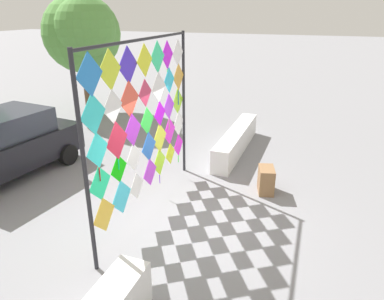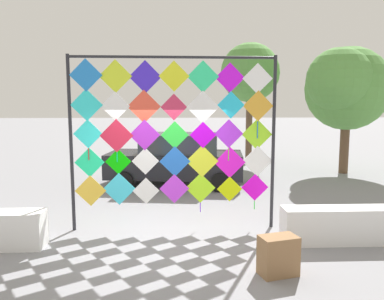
# 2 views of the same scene
# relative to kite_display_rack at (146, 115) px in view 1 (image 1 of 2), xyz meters

# --- Properties ---
(ground) EXTENTS (120.00, 120.00, 0.00)m
(ground) POSITION_rel_kite_display_rack_xyz_m (-0.16, -0.76, -2.12)
(ground) COLOR gray
(plaza_ledge_right) EXTENTS (3.79, 0.49, 0.68)m
(plaza_ledge_right) POSITION_rel_kite_display_rack_xyz_m (3.95, -0.96, -1.78)
(plaza_ledge_right) COLOR white
(plaza_ledge_right) RESTS_ON ground
(kite_display_rack) EXTENTS (4.24, 0.12, 3.60)m
(kite_display_rack) POSITION_rel_kite_display_rack_xyz_m (0.00, 0.00, 0.00)
(kite_display_rack) COLOR #232328
(kite_display_rack) RESTS_ON ground
(cardboard_box_small) EXTENTS (0.64, 0.48, 0.62)m
(cardboard_box_small) POSITION_rel_kite_display_rack_xyz_m (1.62, -2.24, -1.81)
(cardboard_box_small) COLOR olive
(cardboard_box_small) RESTS_ON ground
(tree_far_right) EXTENTS (3.26, 3.31, 4.69)m
(tree_far_right) POSITION_rel_kite_display_rack_xyz_m (6.21, 5.89, 1.11)
(tree_far_right) COLOR brown
(tree_far_right) RESTS_ON ground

